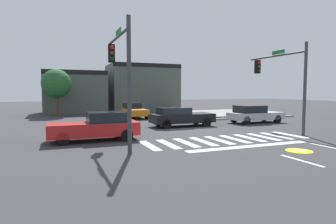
{
  "coord_description": "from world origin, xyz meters",
  "views": [
    {
      "loc": [
        -8.63,
        -17.37,
        2.65
      ],
      "look_at": [
        -1.03,
        1.58,
        1.11
      ],
      "focal_mm": 30.05,
      "sensor_mm": 36.0,
      "label": 1
    }
  ],
  "objects_px": {
    "car_red": "(97,126)",
    "car_silver": "(254,114)",
    "car_orange": "(134,110)",
    "roadside_tree": "(56,84)",
    "traffic_signal_southeast": "(281,74)",
    "traffic_signal_southwest": "(120,64)",
    "car_black": "(180,117)"
  },
  "relations": [
    {
      "from": "car_red",
      "to": "car_silver",
      "type": "xyz_separation_m",
      "value": [
        13.2,
        3.59,
        -0.01
      ]
    },
    {
      "from": "car_black",
      "to": "car_orange",
      "type": "distance_m",
      "value": 8.12
    },
    {
      "from": "traffic_signal_southwest",
      "to": "car_silver",
      "type": "relative_size",
      "value": 1.26
    },
    {
      "from": "car_red",
      "to": "roadside_tree",
      "type": "distance_m",
      "value": 16.45
    },
    {
      "from": "traffic_signal_southeast",
      "to": "car_silver",
      "type": "bearing_deg",
      "value": -19.03
    },
    {
      "from": "traffic_signal_southwest",
      "to": "roadside_tree",
      "type": "relative_size",
      "value": 1.17
    },
    {
      "from": "traffic_signal_southeast",
      "to": "roadside_tree",
      "type": "bearing_deg",
      "value": 38.34
    },
    {
      "from": "traffic_signal_southeast",
      "to": "car_black",
      "type": "distance_m",
      "value": 7.53
    },
    {
      "from": "car_black",
      "to": "car_silver",
      "type": "relative_size",
      "value": 1.03
    },
    {
      "from": "car_red",
      "to": "car_orange",
      "type": "xyz_separation_m",
      "value": [
        5.16,
        11.73,
        -0.02
      ]
    },
    {
      "from": "traffic_signal_southwest",
      "to": "car_red",
      "type": "bearing_deg",
      "value": 21.36
    },
    {
      "from": "car_black",
      "to": "roadside_tree",
      "type": "height_order",
      "value": "roadside_tree"
    },
    {
      "from": "traffic_signal_southwest",
      "to": "roadside_tree",
      "type": "height_order",
      "value": "traffic_signal_southwest"
    },
    {
      "from": "traffic_signal_southwest",
      "to": "car_silver",
      "type": "distance_m",
      "value": 13.99
    },
    {
      "from": "car_orange",
      "to": "roadside_tree",
      "type": "relative_size",
      "value": 0.88
    },
    {
      "from": "traffic_signal_southwest",
      "to": "roadside_tree",
      "type": "distance_m",
      "value": 18.48
    },
    {
      "from": "car_red",
      "to": "car_silver",
      "type": "distance_m",
      "value": 13.68
    },
    {
      "from": "traffic_signal_southeast",
      "to": "traffic_signal_southwest",
      "type": "bearing_deg",
      "value": 96.25
    },
    {
      "from": "traffic_signal_southeast",
      "to": "roadside_tree",
      "type": "xyz_separation_m",
      "value": [
        -13.52,
        17.09,
        -0.38
      ]
    },
    {
      "from": "car_black",
      "to": "car_orange",
      "type": "height_order",
      "value": "car_orange"
    },
    {
      "from": "traffic_signal_southeast",
      "to": "roadside_tree",
      "type": "relative_size",
      "value": 1.13
    },
    {
      "from": "car_red",
      "to": "car_silver",
      "type": "height_order",
      "value": "car_red"
    },
    {
      "from": "traffic_signal_southeast",
      "to": "car_orange",
      "type": "relative_size",
      "value": 1.27
    },
    {
      "from": "car_red",
      "to": "roadside_tree",
      "type": "bearing_deg",
      "value": -83.34
    },
    {
      "from": "traffic_signal_southwest",
      "to": "roadside_tree",
      "type": "xyz_separation_m",
      "value": [
        -2.72,
        18.27,
        -0.53
      ]
    },
    {
      "from": "car_red",
      "to": "car_orange",
      "type": "bearing_deg",
      "value": -113.76
    },
    {
      "from": "car_red",
      "to": "car_black",
      "type": "relative_size",
      "value": 0.99
    },
    {
      "from": "car_silver",
      "to": "car_orange",
      "type": "relative_size",
      "value": 1.05
    },
    {
      "from": "car_orange",
      "to": "car_red",
      "type": "bearing_deg",
      "value": -23.76
    },
    {
      "from": "traffic_signal_southwest",
      "to": "car_red",
      "type": "xyz_separation_m",
      "value": [
        -0.84,
        2.14,
        -3.14
      ]
    },
    {
      "from": "car_orange",
      "to": "roadside_tree",
      "type": "xyz_separation_m",
      "value": [
        -7.05,
        4.4,
        2.63
      ]
    },
    {
      "from": "traffic_signal_southwest",
      "to": "car_silver",
      "type": "height_order",
      "value": "traffic_signal_southwest"
    }
  ]
}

